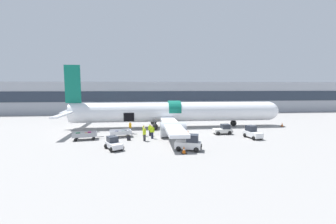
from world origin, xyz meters
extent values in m
plane|color=gray|center=(0.00, 0.00, 0.00)|extent=(500.00, 500.00, 0.00)
cube|color=#9EA3AD|center=(0.00, 32.26, 4.14)|extent=(106.21, 13.97, 8.27)
cube|color=#232D3D|center=(0.00, 25.21, 4.55)|extent=(104.09, 0.16, 2.65)
cylinder|color=white|center=(-0.37, 5.17, 2.68)|extent=(34.69, 3.33, 3.33)
sphere|color=white|center=(16.97, 5.17, 2.68)|extent=(3.16, 3.16, 3.16)
cone|color=white|center=(-17.72, 5.17, 2.68)|extent=(3.83, 3.06, 3.06)
cylinder|color=#0F6B56|center=(-0.37, 5.13, 2.97)|extent=(2.08, 3.33, 3.33)
cube|color=#0F6B56|center=(-17.10, 5.17, 7.44)|extent=(2.50, 0.28, 6.20)
cube|color=white|center=(-17.16, 0.96, 3.01)|extent=(0.93, 8.42, 0.20)
cube|color=white|center=(-17.16, 9.38, 3.01)|extent=(0.93, 8.42, 0.20)
cube|color=white|center=(-1.76, -2.85, 1.76)|extent=(2.22, 15.04, 0.40)
cube|color=white|center=(-1.76, 13.18, 1.76)|extent=(2.22, 15.04, 0.40)
cylinder|color=#B2B7BF|center=(-1.56, -2.81, 1.10)|extent=(3.50, 2.14, 2.14)
cylinder|color=#B2B7BF|center=(-1.56, 13.14, 1.10)|extent=(3.50, 2.14, 2.14)
cube|color=black|center=(-8.01, 3.52, 2.09)|extent=(1.70, 0.12, 1.40)
cylinder|color=#56565B|center=(10.38, 5.17, 1.19)|extent=(0.22, 0.22, 1.31)
sphere|color=black|center=(10.38, 5.17, 0.54)|extent=(1.08, 1.08, 1.08)
cylinder|color=#56565B|center=(-3.84, 2.80, 1.19)|extent=(0.22, 0.22, 1.31)
sphere|color=black|center=(-3.84, 2.80, 0.54)|extent=(1.08, 1.08, 1.08)
cylinder|color=#56565B|center=(-3.84, 7.53, 1.19)|extent=(0.22, 0.22, 1.31)
sphere|color=black|center=(-3.84, 7.53, 0.54)|extent=(1.08, 1.08, 1.08)
cube|color=white|center=(9.23, -4.48, 0.58)|extent=(1.72, 2.90, 0.69)
cube|color=#232833|center=(9.13, -4.02, 1.31)|extent=(1.25, 1.40, 0.76)
cube|color=black|center=(8.95, -3.10, 0.45)|extent=(1.08, 0.33, 0.35)
sphere|color=black|center=(9.60, -3.46, 0.28)|extent=(0.56, 0.56, 0.56)
sphere|color=black|center=(8.48, -3.69, 0.28)|extent=(0.56, 0.56, 0.56)
sphere|color=black|center=(9.97, -5.27, 0.28)|extent=(0.56, 0.56, 0.56)
sphere|color=black|center=(8.86, -5.50, 0.28)|extent=(0.56, 0.56, 0.56)
cube|color=white|center=(-0.70, -9.27, 0.61)|extent=(3.09, 2.09, 0.74)
cube|color=#232833|center=(-0.23, -9.42, 1.38)|extent=(1.55, 1.45, 0.80)
cube|color=black|center=(0.69, -9.70, 0.46)|extent=(0.46, 1.17, 0.37)
sphere|color=black|center=(0.03, -10.16, 0.28)|extent=(0.56, 0.56, 0.56)
sphere|color=black|center=(0.40, -8.96, 0.28)|extent=(0.56, 0.56, 0.56)
sphere|color=black|center=(-1.81, -9.59, 0.28)|extent=(0.56, 0.56, 0.56)
sphere|color=black|center=(-1.44, -8.39, 0.28)|extent=(0.56, 0.56, 0.56)
cube|color=silver|center=(-8.89, -8.10, 0.51)|extent=(2.27, 2.82, 0.54)
cube|color=#232833|center=(-9.10, -7.71, 1.09)|extent=(1.45, 1.50, 0.63)
cube|color=black|center=(-9.52, -6.93, 0.40)|extent=(1.02, 0.62, 0.27)
sphere|color=black|center=(-8.79, -7.06, 0.28)|extent=(0.56, 0.56, 0.56)
sphere|color=black|center=(-9.81, -7.61, 0.28)|extent=(0.56, 0.56, 0.56)
sphere|color=black|center=(-7.98, -8.59, 0.28)|extent=(0.56, 0.56, 0.56)
sphere|color=black|center=(-8.99, -9.13, 0.28)|extent=(0.56, 0.56, 0.56)
cube|color=silver|center=(6.02, -1.35, 0.53)|extent=(2.69, 1.40, 0.58)
cube|color=#232833|center=(6.48, -1.33, 1.15)|extent=(1.24, 1.13, 0.67)
cube|color=black|center=(7.39, -1.28, 0.41)|extent=(0.18, 1.14, 0.29)
sphere|color=black|center=(6.95, -1.91, 0.28)|extent=(0.56, 0.56, 0.56)
sphere|color=black|center=(6.89, -0.71, 0.28)|extent=(0.56, 0.56, 0.56)
sphere|color=black|center=(5.16, -2.00, 0.28)|extent=(0.56, 0.56, 0.56)
sphere|color=black|center=(5.10, -0.80, 0.28)|extent=(0.56, 0.56, 0.56)
cube|color=silver|center=(-8.85, -1.71, 0.47)|extent=(3.23, 2.20, 0.05)
cube|color=silver|center=(-7.42, -1.45, 0.73)|extent=(0.36, 1.69, 0.47)
cube|color=silver|center=(-8.71, -2.52, 0.73)|extent=(2.88, 0.58, 0.47)
cube|color=silver|center=(-9.00, -0.90, 0.73)|extent=(2.88, 0.58, 0.47)
cube|color=#333338|center=(-6.95, -1.36, 0.27)|extent=(0.90, 0.24, 0.06)
sphere|color=black|center=(-7.68, -2.36, 0.20)|extent=(0.40, 0.40, 0.40)
sphere|color=black|center=(-7.98, -0.68, 0.20)|extent=(0.40, 0.40, 0.40)
sphere|color=black|center=(-9.72, -2.73, 0.20)|extent=(0.40, 0.40, 0.40)
sphere|color=black|center=(-10.03, -1.05, 0.20)|extent=(0.40, 0.40, 0.40)
cube|color=#2D2D33|center=(-8.12, -1.41, 0.66)|extent=(0.33, 0.19, 0.35)
cube|color=#14472D|center=(-8.46, -1.46, 0.64)|extent=(0.48, 0.21, 0.30)
cube|color=#1E2347|center=(-9.35, -1.69, 0.68)|extent=(0.50, 0.33, 0.37)
cube|color=#999BA0|center=(-13.39, -2.89, 0.46)|extent=(3.30, 1.97, 0.05)
cube|color=#999BA0|center=(-11.89, -2.64, 0.73)|extent=(0.30, 1.46, 0.50)
cube|color=#999BA0|center=(-13.27, -3.59, 0.73)|extent=(3.00, 0.57, 0.50)
cube|color=#999BA0|center=(-13.51, -2.20, 0.73)|extent=(3.00, 0.57, 0.50)
cube|color=#333338|center=(-11.42, -2.56, 0.26)|extent=(0.90, 0.23, 0.06)
sphere|color=black|center=(-12.20, -3.44, 0.20)|extent=(0.40, 0.40, 0.40)
sphere|color=black|center=(-12.44, -1.99, 0.20)|extent=(0.40, 0.40, 0.40)
sphere|color=black|center=(-14.33, -3.80, 0.20)|extent=(0.40, 0.40, 0.40)
sphere|color=black|center=(-14.58, -2.35, 0.20)|extent=(0.40, 0.40, 0.40)
cube|color=olive|center=(-13.14, -3.05, 0.72)|extent=(0.36, 0.20, 0.48)
cube|color=#14472D|center=(-14.27, -2.86, 0.72)|extent=(0.59, 0.35, 0.49)
cube|color=#721951|center=(-12.86, -2.54, 0.74)|extent=(0.42, 0.22, 0.53)
cylinder|color=black|center=(-4.70, -1.51, 0.42)|extent=(0.42, 0.42, 0.83)
cylinder|color=#B7E019|center=(-4.70, -1.51, 1.16)|extent=(0.54, 0.54, 0.66)
sphere|color=tan|center=(-4.70, -1.51, 1.61)|extent=(0.23, 0.23, 0.23)
cylinder|color=#B7E019|center=(-4.89, -1.39, 1.09)|extent=(0.17, 0.17, 0.60)
cylinder|color=#B7E019|center=(-4.50, -1.64, 1.09)|extent=(0.17, 0.17, 0.60)
cylinder|color=#1E2338|center=(-5.60, -1.58, 0.38)|extent=(0.32, 0.32, 0.76)
cylinder|color=#B7E019|center=(-5.60, -1.58, 1.06)|extent=(0.41, 0.41, 0.60)
sphere|color=#9E7556|center=(-5.60, -1.58, 1.47)|extent=(0.21, 0.21, 0.21)
cylinder|color=#B7E019|center=(-5.63, -1.37, 1.00)|extent=(0.13, 0.13, 0.55)
cylinder|color=#B7E019|center=(-5.56, -1.79, 1.00)|extent=(0.13, 0.13, 0.55)
cylinder|color=black|center=(-7.65, 0.94, 0.42)|extent=(0.43, 0.43, 0.84)
cylinder|color=orange|center=(-7.65, 0.94, 1.17)|extent=(0.55, 0.55, 0.66)
sphere|color=beige|center=(-7.65, 0.94, 1.62)|extent=(0.23, 0.23, 0.23)
cylinder|color=orange|center=(-7.80, 1.12, 1.10)|extent=(0.18, 0.18, 0.61)
cylinder|color=orange|center=(-7.51, 0.75, 1.10)|extent=(0.18, 0.18, 0.61)
cylinder|color=#1E2338|center=(-4.45, -3.19, 0.44)|extent=(0.40, 0.40, 0.89)
cylinder|color=#B7E019|center=(-4.45, -3.19, 1.24)|extent=(0.51, 0.51, 0.70)
sphere|color=tan|center=(-4.45, -3.19, 1.71)|extent=(0.25, 0.25, 0.25)
cylinder|color=#B7E019|center=(-4.69, -3.12, 1.16)|extent=(0.16, 0.16, 0.64)
cylinder|color=#B7E019|center=(-4.21, -3.25, 1.16)|extent=(0.16, 0.16, 0.64)
cylinder|color=#2D2D33|center=(-5.50, -4.52, 0.45)|extent=(0.44, 0.44, 0.89)
cylinder|color=#CCE523|center=(-5.50, -4.52, 1.24)|extent=(0.56, 0.56, 0.70)
sphere|color=beige|center=(-5.50, -4.52, 1.72)|extent=(0.25, 0.25, 0.25)
cylinder|color=#CCE523|center=(-5.60, -4.74, 1.17)|extent=(0.18, 0.18, 0.65)
cylinder|color=#CCE523|center=(-5.39, -4.29, 1.17)|extent=(0.18, 0.18, 0.65)
cube|color=black|center=(-7.54, -3.97, 0.30)|extent=(0.48, 0.24, 0.61)
cube|color=black|center=(-7.54, -3.97, 0.67)|extent=(0.30, 0.07, 0.12)
cube|color=black|center=(18.82, 3.84, 0.01)|extent=(0.60, 0.60, 0.03)
cone|color=orange|center=(18.82, 3.84, 0.34)|extent=(0.44, 0.44, 0.67)
cylinder|color=white|center=(18.82, 3.84, 0.37)|extent=(0.26, 0.26, 0.08)
cube|color=black|center=(-1.34, -10.40, 0.01)|extent=(0.62, 0.62, 0.03)
cone|color=orange|center=(-1.34, -10.40, 0.39)|extent=(0.46, 0.46, 0.78)
cylinder|color=white|center=(-1.34, -10.40, 0.43)|extent=(0.27, 0.27, 0.09)
cube|color=black|center=(0.72, -1.99, 0.01)|extent=(0.63, 0.63, 0.03)
cone|color=orange|center=(0.72, -1.99, 0.39)|extent=(0.47, 0.47, 0.78)
cylinder|color=white|center=(0.72, -1.99, 0.43)|extent=(0.27, 0.27, 0.09)
camera|label=1|loc=(-5.39, -33.15, 6.96)|focal=24.00mm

